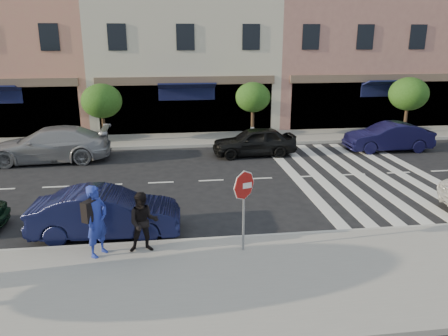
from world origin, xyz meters
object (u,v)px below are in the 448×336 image
at_px(walker, 143,222).
at_px(car_near_mid, 106,213).
at_px(stop_sign, 244,193).
at_px(car_far_right, 388,137).
at_px(car_far_mid, 254,141).
at_px(photographer, 97,221).
at_px(car_far_left, 50,145).

bearing_deg(walker, car_near_mid, 125.84).
xyz_separation_m(stop_sign, car_far_right, (9.12, 9.91, -1.06)).
bearing_deg(car_near_mid, car_far_mid, -33.82).
relative_size(walker, car_near_mid, 0.38).
height_order(photographer, car_near_mid, photographer).
height_order(stop_sign, walker, stop_sign).
height_order(car_far_left, car_far_right, car_far_left).
bearing_deg(photographer, car_far_right, -18.55).
height_order(stop_sign, car_far_left, stop_sign).
xyz_separation_m(stop_sign, walker, (-2.57, 0.31, -0.81)).
bearing_deg(stop_sign, car_far_mid, 60.45).
bearing_deg(car_far_left, stop_sign, 34.41).
relative_size(stop_sign, car_far_right, 0.51).
relative_size(photographer, car_far_right, 0.44).
xyz_separation_m(walker, car_far_right, (11.69, 9.60, -0.25)).
distance_m(stop_sign, car_far_right, 13.51).
distance_m(photographer, walker, 1.16).
height_order(walker, car_far_left, walker).
distance_m(walker, car_near_mid, 1.83).
bearing_deg(walker, car_far_mid, 60.28).
distance_m(photographer, car_far_right, 16.07).
bearing_deg(photographer, car_far_mid, 2.72).
bearing_deg(walker, photographer, 179.57).
relative_size(photographer, car_far_left, 0.35).
bearing_deg(walker, car_far_left, 112.59).
xyz_separation_m(stop_sign, car_far_left, (-7.25, 10.09, -0.98)).
height_order(stop_sign, car_near_mid, stop_sign).
xyz_separation_m(car_near_mid, car_far_right, (12.82, 8.19, 0.01)).
xyz_separation_m(photographer, car_far_mid, (5.99, 9.65, -0.40)).
bearing_deg(stop_sign, car_near_mid, 138.40).
bearing_deg(car_near_mid, car_far_right, -55.16).
xyz_separation_m(photographer, car_near_mid, (0.02, 1.46, -0.39)).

